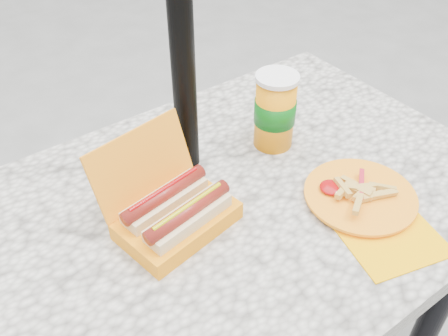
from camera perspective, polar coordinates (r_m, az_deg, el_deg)
picnic_table at (r=1.13m, az=0.67°, el=-7.68°), size 1.20×0.80×0.75m
umbrella_pole at (r=0.97m, az=-5.03°, el=16.95°), size 0.05×0.05×2.20m
hotdog_box at (r=0.98m, az=-5.69°, el=-4.96°), size 0.25×0.23×0.18m
fries_plate at (r=1.08m, az=15.45°, el=-3.33°), size 0.26×0.33×0.04m
soda_cup at (r=1.16m, az=5.84°, el=6.53°), size 0.10×0.10×0.18m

